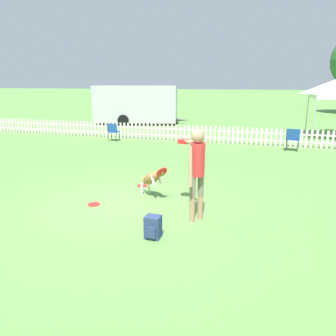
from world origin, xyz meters
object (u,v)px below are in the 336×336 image
(frisbee_near_handler, at_px, (94,204))
(frisbee_near_dog, at_px, (142,186))
(folding_chair_center, at_px, (113,131))
(leaping_dog, at_px, (152,178))
(folding_chair_blue_left, at_px, (293,138))
(backpack_on_grass, at_px, (153,227))
(handler_person, at_px, (196,164))
(equipment_trailer, at_px, (136,104))

(frisbee_near_handler, distance_m, frisbee_near_dog, 1.65)
(folding_chair_center, bearing_deg, leaping_dog, 117.21)
(folding_chair_blue_left, height_order, folding_chair_center, folding_chair_blue_left)
(frisbee_near_handler, bearing_deg, folding_chair_blue_left, 58.94)
(leaping_dog, bearing_deg, backpack_on_grass, 57.95)
(backpack_on_grass, distance_m, folding_chair_blue_left, 8.98)
(leaping_dog, height_order, backpack_on_grass, leaping_dog)
(folding_chair_blue_left, bearing_deg, leaping_dog, 69.56)
(handler_person, height_order, folding_chair_center, handler_person)
(frisbee_near_handler, xyz_separation_m, frisbee_near_dog, (0.53, 1.56, 0.00))
(handler_person, bearing_deg, folding_chair_center, 73.88)
(handler_person, distance_m, frisbee_near_handler, 2.55)
(backpack_on_grass, bearing_deg, folding_chair_center, 120.12)
(folding_chair_blue_left, bearing_deg, backpack_on_grass, 79.34)
(handler_person, height_order, leaping_dog, handler_person)
(frisbee_near_handler, relative_size, equipment_trailer, 0.04)
(handler_person, relative_size, equipment_trailer, 0.29)
(handler_person, bearing_deg, frisbee_near_dog, 84.67)
(frisbee_near_handler, relative_size, frisbee_near_dog, 1.00)
(leaping_dog, distance_m, folding_chair_blue_left, 7.44)
(leaping_dog, bearing_deg, folding_chair_center, -109.34)
(leaping_dog, bearing_deg, folding_chair_blue_left, -169.49)
(frisbee_near_handler, distance_m, folding_chair_center, 8.10)
(frisbee_near_handler, bearing_deg, handler_person, -2.44)
(backpack_on_grass, bearing_deg, frisbee_near_handler, 148.12)
(frisbee_near_handler, bearing_deg, frisbee_near_dog, 71.40)
(frisbee_near_handler, xyz_separation_m, folding_chair_center, (-3.18, 7.44, 0.47))
(backpack_on_grass, bearing_deg, folding_chair_blue_left, 72.40)
(handler_person, relative_size, leaping_dog, 1.85)
(handler_person, bearing_deg, backpack_on_grass, -169.26)
(folding_chair_center, bearing_deg, frisbee_near_dog, 116.68)
(leaping_dog, bearing_deg, equipment_trailer, -118.33)
(leaping_dog, height_order, frisbee_near_handler, leaping_dog)
(frisbee_near_handler, distance_m, folding_chair_blue_left, 8.71)
(frisbee_near_handler, distance_m, backpack_on_grass, 2.10)
(backpack_on_grass, relative_size, equipment_trailer, 0.07)
(folding_chair_center, bearing_deg, equipment_trailer, -82.51)
(frisbee_near_dog, height_order, folding_chair_center, folding_chair_center)
(frisbee_near_handler, height_order, frisbee_near_dog, same)
(handler_person, height_order, frisbee_near_handler, handler_person)
(folding_chair_blue_left, relative_size, equipment_trailer, 0.15)
(frisbee_near_dog, distance_m, backpack_on_grass, 2.95)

